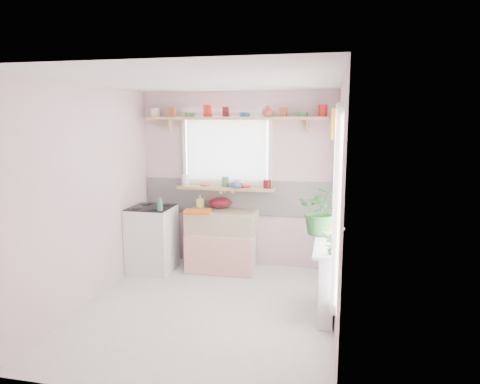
# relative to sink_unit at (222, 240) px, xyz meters

# --- Properties ---
(room) EXTENTS (3.20, 3.20, 3.20)m
(room) POSITION_rel_sink_unit_xyz_m (0.81, -0.43, 0.94)
(room) COLOR silver
(room) RESTS_ON ground
(sink_unit) EXTENTS (0.95, 0.65, 1.11)m
(sink_unit) POSITION_rel_sink_unit_xyz_m (0.00, 0.00, 0.00)
(sink_unit) COLOR white
(sink_unit) RESTS_ON ground
(cooker) EXTENTS (0.58, 0.58, 0.93)m
(cooker) POSITION_rel_sink_unit_xyz_m (-0.95, -0.24, 0.03)
(cooker) COLOR white
(cooker) RESTS_ON ground
(radiator_ledge) EXTENTS (0.22, 0.95, 0.78)m
(radiator_ledge) POSITION_rel_sink_unit_xyz_m (1.45, -1.09, -0.03)
(radiator_ledge) COLOR white
(radiator_ledge) RESTS_ON ground
(windowsill) EXTENTS (1.40, 0.22, 0.04)m
(windowsill) POSITION_rel_sink_unit_xyz_m (-0.00, 0.19, 0.71)
(windowsill) COLOR tan
(windowsill) RESTS_ON room
(pine_shelf) EXTENTS (2.52, 0.24, 0.04)m
(pine_shelf) POSITION_rel_sink_unit_xyz_m (0.15, 0.18, 1.69)
(pine_shelf) COLOR tan
(pine_shelf) RESTS_ON room
(shelf_crockery) EXTENTS (2.47, 0.11, 0.12)m
(shelf_crockery) POSITION_rel_sink_unit_xyz_m (0.13, 0.18, 1.76)
(shelf_crockery) COLOR silver
(shelf_crockery) RESTS_ON pine_shelf
(sill_crockery) EXTENTS (1.35, 0.11, 0.12)m
(sill_crockery) POSITION_rel_sink_unit_xyz_m (-0.00, 0.19, 0.78)
(sill_crockery) COLOR silver
(sill_crockery) RESTS_ON windowsill
(dish_tray) EXTENTS (0.40, 0.32, 0.04)m
(dish_tray) POSITION_rel_sink_unit_xyz_m (-0.29, -0.19, 0.44)
(dish_tray) COLOR orange
(dish_tray) RESTS_ON sink_unit
(colander) EXTENTS (0.42, 0.42, 0.15)m
(colander) POSITION_rel_sink_unit_xyz_m (-0.08, 0.21, 0.49)
(colander) COLOR maroon
(colander) RESTS_ON sink_unit
(jade_plant) EXTENTS (0.55, 0.49, 0.57)m
(jade_plant) POSITION_rel_sink_unit_xyz_m (1.36, -0.69, 0.63)
(jade_plant) COLOR #2C6E2E
(jade_plant) RESTS_ON radiator_ledge
(fruit_bowl) EXTENTS (0.38, 0.38, 0.08)m
(fruit_bowl) POSITION_rel_sink_unit_xyz_m (1.48, -0.69, 0.38)
(fruit_bowl) COLOR white
(fruit_bowl) RESTS_ON radiator_ledge
(herb_pot) EXTENTS (0.11, 0.08, 0.21)m
(herb_pot) POSITION_rel_sink_unit_xyz_m (1.48, -1.45, 0.45)
(herb_pot) COLOR #316D2B
(herb_pot) RESTS_ON radiator_ledge
(soap_bottle_sink) EXTENTS (0.10, 0.10, 0.18)m
(soap_bottle_sink) POSITION_rel_sink_unit_xyz_m (-0.38, 0.18, 0.51)
(soap_bottle_sink) COLOR #FAFE71
(soap_bottle_sink) RESTS_ON sink_unit
(sill_cup) EXTENTS (0.17, 0.17, 0.11)m
(sill_cup) POSITION_rel_sink_unit_xyz_m (0.18, 0.25, 0.78)
(sill_cup) COLOR silver
(sill_cup) RESTS_ON windowsill
(sill_bowl) EXTENTS (0.25, 0.25, 0.06)m
(sill_bowl) POSITION_rel_sink_unit_xyz_m (0.17, 0.13, 0.76)
(sill_bowl) COLOR #355FAD
(sill_bowl) RESTS_ON windowsill
(shelf_vase) EXTENTS (0.16, 0.16, 0.15)m
(shelf_vase) POSITION_rel_sink_unit_xyz_m (0.61, 0.12, 1.78)
(shelf_vase) COLOR #A33D32
(shelf_vase) RESTS_ON pine_shelf
(cooker_bottle) EXTENTS (0.10, 0.10, 0.21)m
(cooker_bottle) POSITION_rel_sink_unit_xyz_m (-0.73, -0.46, 0.59)
(cooker_bottle) COLOR #3D7A4F
(cooker_bottle) RESTS_ON cooker
(fruit) EXTENTS (0.20, 0.14, 0.10)m
(fruit) POSITION_rel_sink_unit_xyz_m (1.49, -0.69, 0.44)
(fruit) COLOR orange
(fruit) RESTS_ON fruit_bowl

